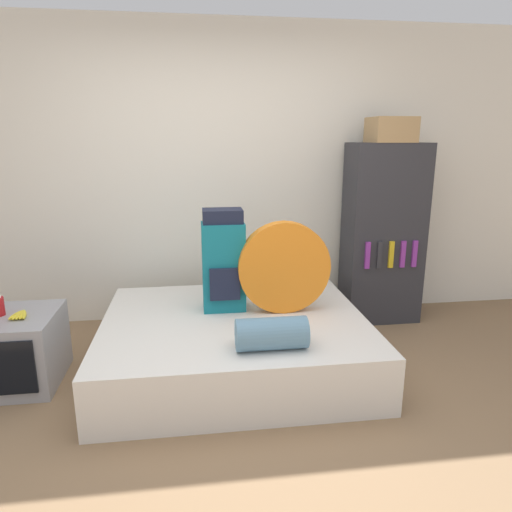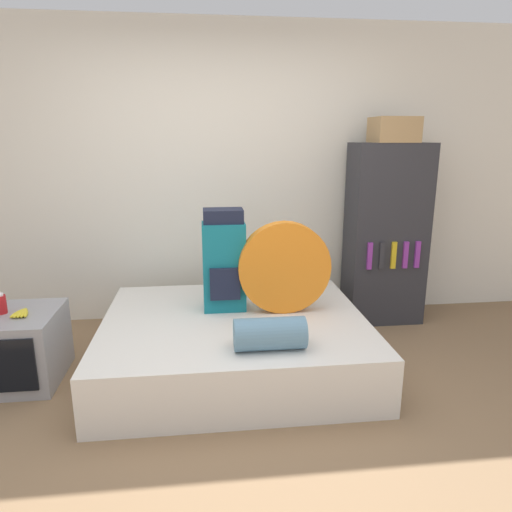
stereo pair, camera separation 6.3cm
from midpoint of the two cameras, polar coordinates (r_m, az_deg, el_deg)
ground_plane at (r=2.74m, az=-3.32°, el=-21.93°), size 16.00×16.00×0.00m
wall_back at (r=4.13m, az=-5.73°, el=9.92°), size 8.00×0.05×2.60m
bed at (r=3.38m, az=-3.21°, el=-10.67°), size 1.86×1.55×0.38m
backpack at (r=3.36m, az=-4.62°, el=-0.72°), size 0.31×0.24×0.75m
tent_bag at (r=3.31m, az=2.98°, el=-1.44°), size 0.67×0.11×0.67m
sleeping_roll at (r=2.80m, az=1.30°, el=-9.67°), size 0.43×0.20×0.20m
television at (r=3.56m, az=-28.60°, el=-10.26°), size 0.60×0.60×0.49m
banana_bunch at (r=3.41m, az=-27.85°, el=-6.50°), size 0.12×0.17×0.03m
bookshelf at (r=4.23m, az=15.17°, el=2.66°), size 0.66×0.40×1.59m
cardboard_box at (r=4.11m, az=16.08°, el=14.92°), size 0.35×0.32×0.21m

